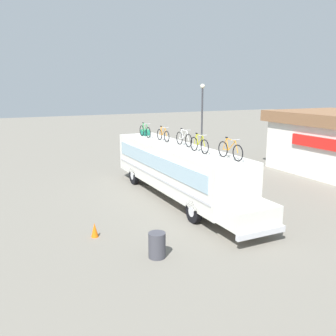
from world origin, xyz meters
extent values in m
plane|color=slate|center=(0.00, 0.00, 0.00)|extent=(120.00, 120.00, 0.00)
cube|color=silver|center=(0.00, 0.00, 1.72)|extent=(11.34, 2.37, 2.23)
cube|color=silver|center=(6.36, 0.00, 1.01)|extent=(1.38, 2.18, 0.80)
cube|color=#99B7C6|center=(0.00, -1.20, 2.05)|extent=(10.43, 0.04, 0.76)
cube|color=#99B7C6|center=(0.00, 1.20, 2.05)|extent=(10.43, 0.04, 0.76)
cube|color=silver|center=(0.00, -1.20, 1.28)|extent=(10.89, 0.03, 0.12)
cube|color=silver|center=(0.00, 1.20, 1.28)|extent=(10.89, 0.03, 0.12)
cube|color=silver|center=(7.11, 0.00, 0.53)|extent=(0.16, 2.25, 0.24)
cylinder|color=black|center=(3.86, -1.04, 0.52)|extent=(1.04, 0.28, 1.04)
cylinder|color=silver|center=(3.86, -1.04, 0.52)|extent=(0.47, 0.30, 0.47)
cylinder|color=black|center=(3.86, 1.04, 0.52)|extent=(1.04, 0.28, 1.04)
cylinder|color=silver|center=(3.86, 1.04, 0.52)|extent=(0.47, 0.30, 0.47)
cylinder|color=black|center=(-3.52, -1.04, 0.52)|extent=(1.04, 0.28, 1.04)
cylinder|color=silver|center=(-3.52, -1.04, 0.52)|extent=(0.47, 0.30, 0.47)
cylinder|color=black|center=(-3.52, 1.04, 0.52)|extent=(1.04, 0.28, 1.04)
cylinder|color=silver|center=(-3.52, 1.04, 0.52)|extent=(0.47, 0.30, 0.47)
cube|color=#1E7F66|center=(-4.57, 0.18, 3.02)|extent=(0.54, 0.46, 0.36)
torus|color=black|center=(-4.34, -0.15, 3.17)|extent=(0.67, 0.04, 0.67)
torus|color=black|center=(-3.30, -0.15, 3.17)|extent=(0.67, 0.04, 0.67)
cylinder|color=green|center=(-4.03, -0.15, 3.43)|extent=(0.20, 0.04, 0.48)
cylinder|color=green|center=(-3.72, -0.15, 3.41)|extent=(0.48, 0.04, 0.46)
cylinder|color=green|center=(-3.80, -0.15, 3.64)|extent=(0.63, 0.04, 0.07)
cylinder|color=green|center=(-4.14, -0.15, 3.18)|extent=(0.40, 0.03, 0.05)
cylinder|color=green|center=(-4.23, -0.15, 3.42)|extent=(0.25, 0.03, 0.50)
cylinder|color=green|center=(-3.39, -0.15, 3.40)|extent=(0.22, 0.03, 0.47)
cylinder|color=silver|center=(-3.49, -0.15, 3.68)|extent=(0.03, 0.44, 0.03)
ellipsoid|color=black|center=(-4.11, -0.15, 3.70)|extent=(0.20, 0.08, 0.06)
torus|color=black|center=(-2.21, 0.10, 3.16)|extent=(0.64, 0.04, 0.64)
torus|color=black|center=(-1.24, 0.10, 3.16)|extent=(0.64, 0.04, 0.64)
cylinder|color=orange|center=(-1.92, 0.10, 3.40)|extent=(0.19, 0.04, 0.46)
cylinder|color=orange|center=(-1.63, 0.10, 3.39)|extent=(0.45, 0.04, 0.44)
cylinder|color=orange|center=(-1.71, 0.10, 3.61)|extent=(0.58, 0.04, 0.07)
cylinder|color=orange|center=(-2.02, 0.10, 3.17)|extent=(0.37, 0.03, 0.05)
cylinder|color=orange|center=(-2.10, 0.10, 3.39)|extent=(0.24, 0.03, 0.48)
cylinder|color=orange|center=(-1.33, 0.10, 3.38)|extent=(0.20, 0.03, 0.45)
cylinder|color=silver|center=(-1.42, 0.10, 3.65)|extent=(0.03, 0.44, 0.03)
ellipsoid|color=black|center=(-1.99, 0.10, 3.67)|extent=(0.20, 0.08, 0.06)
torus|color=black|center=(-0.21, 0.36, 3.19)|extent=(0.69, 0.04, 0.69)
torus|color=black|center=(0.79, 0.36, 3.19)|extent=(0.69, 0.04, 0.69)
cylinder|color=white|center=(0.09, 0.36, 3.45)|extent=(0.19, 0.04, 0.49)
cylinder|color=white|center=(0.39, 0.36, 3.43)|extent=(0.47, 0.04, 0.47)
cylinder|color=white|center=(0.31, 0.36, 3.67)|extent=(0.60, 0.04, 0.07)
cylinder|color=white|center=(-0.02, 0.36, 3.20)|extent=(0.38, 0.03, 0.05)
cylinder|color=white|center=(-0.10, 0.36, 3.44)|extent=(0.25, 0.03, 0.51)
cylinder|color=white|center=(0.70, 0.36, 3.42)|extent=(0.21, 0.03, 0.48)
cylinder|color=silver|center=(0.61, 0.36, 3.70)|extent=(0.03, 0.44, 0.03)
ellipsoid|color=black|center=(0.01, 0.36, 3.73)|extent=(0.20, 0.08, 0.06)
torus|color=black|center=(1.87, 0.06, 3.18)|extent=(0.68, 0.04, 0.68)
torus|color=black|center=(2.85, 0.06, 3.18)|extent=(0.68, 0.04, 0.68)
cylinder|color=#B2B20C|center=(2.17, 0.06, 3.44)|extent=(0.19, 0.04, 0.49)
cylinder|color=#B2B20C|center=(2.46, 0.06, 3.42)|extent=(0.46, 0.04, 0.47)
cylinder|color=#B2B20C|center=(2.38, 0.06, 3.66)|extent=(0.59, 0.04, 0.07)
cylinder|color=#B2B20C|center=(2.06, 0.06, 3.19)|extent=(0.37, 0.03, 0.05)
cylinder|color=#B2B20C|center=(1.98, 0.06, 3.43)|extent=(0.24, 0.03, 0.51)
cylinder|color=#B2B20C|center=(2.77, 0.06, 3.41)|extent=(0.21, 0.03, 0.48)
cylinder|color=silver|center=(2.68, 0.06, 3.70)|extent=(0.03, 0.44, 0.03)
ellipsoid|color=black|center=(2.09, 0.06, 3.72)|extent=(0.20, 0.08, 0.06)
torus|color=black|center=(3.83, 0.41, 3.19)|extent=(0.71, 0.04, 0.71)
torus|color=black|center=(4.92, 0.41, 3.19)|extent=(0.71, 0.04, 0.71)
cylinder|color=orange|center=(4.16, 0.41, 3.46)|extent=(0.21, 0.04, 0.51)
cylinder|color=orange|center=(4.48, 0.41, 3.44)|extent=(0.50, 0.04, 0.49)
cylinder|color=orange|center=(4.40, 0.41, 3.69)|extent=(0.65, 0.04, 0.07)
cylinder|color=orange|center=(4.04, 0.41, 3.20)|extent=(0.41, 0.03, 0.05)
cylinder|color=orange|center=(3.95, 0.41, 3.45)|extent=(0.26, 0.03, 0.53)
cylinder|color=orange|center=(4.82, 0.41, 3.43)|extent=(0.23, 0.03, 0.49)
cylinder|color=silver|center=(4.72, 0.41, 3.72)|extent=(0.03, 0.44, 0.03)
ellipsoid|color=black|center=(4.07, 0.41, 3.75)|extent=(0.20, 0.08, 0.06)
cylinder|color=#3F3F47|center=(6.23, -3.91, 0.46)|extent=(0.61, 0.61, 0.92)
cone|color=orange|center=(3.50, -5.41, 0.29)|extent=(0.30, 0.30, 0.59)
cylinder|color=#38383D|center=(-8.22, 6.63, 2.91)|extent=(0.14, 0.14, 5.83)
sphere|color=#F2EDCC|center=(-8.22, 6.63, 5.94)|extent=(0.36, 0.36, 0.36)
camera|label=1|loc=(17.17, -8.82, 5.90)|focal=39.20mm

